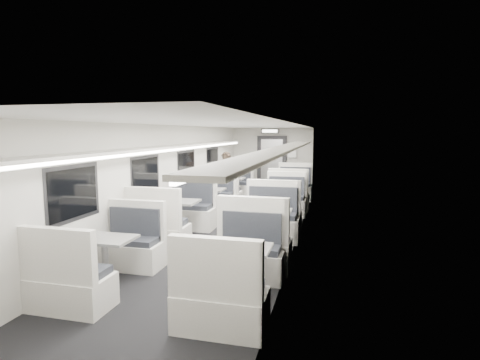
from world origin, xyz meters
The scene contains 19 objects.
room centered at (0.00, 0.00, 1.20)m, with size 3.24×12.24×2.64m.
booth_left_a centered at (-1.00, 3.62, 0.40)m, with size 1.11×2.25×1.20m.
booth_left_b centered at (-1.00, 1.39, 0.39)m, with size 1.07×2.17×1.16m.
booth_left_c centered at (-1.00, -0.69, 0.42)m, with size 1.15×2.33×1.25m.
booth_left_d centered at (-1.00, -3.23, 0.37)m, with size 1.02×2.07×1.11m.
booth_right_a centered at (1.00, 3.63, 0.41)m, with size 1.13×2.29×1.22m.
booth_right_b centered at (1.00, 1.29, 0.39)m, with size 1.08×2.19×1.17m.
booth_right_c centered at (1.00, -1.18, 0.41)m, with size 1.14×2.32×1.24m.
booth_right_d centered at (1.00, -3.24, 0.38)m, with size 1.05×2.12×1.14m.
passenger centered at (-0.96, 3.04, 0.83)m, with size 0.60×0.40×1.65m, color black.
window_a centered at (-1.49, 3.40, 1.35)m, with size 0.02×1.18×0.84m, color black.
window_b centered at (-1.49, 1.20, 1.35)m, with size 0.02×1.18×0.84m, color black.
window_c centered at (-1.49, -1.00, 1.35)m, with size 0.02×1.18×0.84m, color black.
window_d centered at (-1.49, -3.20, 1.35)m, with size 0.02×1.18×0.84m, color black.
luggage_rack_left centered at (-1.24, -0.30, 1.92)m, with size 0.46×10.40×0.09m.
luggage_rack_right centered at (1.24, -0.30, 1.92)m, with size 0.46×10.40×0.09m.
vestibule_door centered at (0.00, 5.93, 1.04)m, with size 1.10×0.13×2.10m.
exit_sign centered at (0.00, 5.44, 2.28)m, with size 0.62×0.12×0.16m.
wall_notice centered at (0.75, 5.92, 1.50)m, with size 0.32×0.02×0.40m, color white.
Camera 1 is at (2.18, -7.88, 2.24)m, focal length 28.00 mm.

